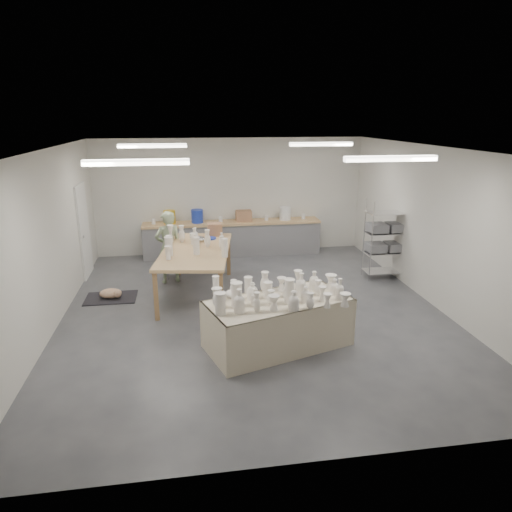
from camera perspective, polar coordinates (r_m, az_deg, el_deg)
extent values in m
plane|color=#424449|center=(8.70, -0.33, -6.84)|extent=(8.00, 8.00, 0.00)
cube|color=white|center=(7.97, -0.37, 13.22)|extent=(7.00, 8.00, 0.02)
cube|color=silver|center=(12.09, -3.19, 7.44)|extent=(7.00, 0.02, 3.00)
cube|color=silver|center=(4.52, 7.31, -9.81)|extent=(7.00, 0.02, 3.00)
cube|color=silver|center=(8.45, -24.55, 1.62)|extent=(0.02, 8.00, 3.00)
cube|color=silver|center=(9.37, 21.37, 3.41)|extent=(0.02, 8.00, 3.00)
cube|color=white|center=(10.99, -20.69, 2.96)|extent=(0.05, 0.90, 2.10)
cube|color=white|center=(6.42, -14.70, 11.26)|extent=(1.40, 0.12, 0.08)
cube|color=white|center=(7.05, 16.49, 11.60)|extent=(1.40, 0.12, 0.08)
cube|color=white|center=(9.90, -12.82, 13.29)|extent=(1.40, 0.12, 0.08)
cube|color=white|center=(10.32, 8.15, 13.68)|extent=(1.40, 0.12, 0.08)
cube|color=tan|center=(11.90, -2.98, 4.19)|extent=(4.60, 0.60, 0.06)
cube|color=slate|center=(12.01, -2.95, 2.10)|extent=(4.60, 0.55, 0.84)
cylinder|color=gold|center=(11.81, -10.77, 4.80)|extent=(0.30, 0.30, 0.34)
cylinder|color=#2038B0|center=(11.80, -7.36, 4.96)|extent=(0.30, 0.30, 0.34)
cylinder|color=white|center=(12.08, 3.65, 5.34)|extent=(0.30, 0.30, 0.34)
cube|color=#9A694A|center=(11.90, -1.55, 5.04)|extent=(0.40, 0.30, 0.28)
cylinder|color=white|center=(11.85, -12.67, 4.23)|extent=(0.10, 0.10, 0.14)
cylinder|color=white|center=(11.85, -4.43, 4.61)|extent=(0.10, 0.10, 0.14)
cylinder|color=white|center=(12.00, 1.30, 4.81)|extent=(0.10, 0.10, 0.14)
cylinder|color=white|center=(12.22, 5.94, 4.94)|extent=(0.10, 0.10, 0.14)
cylinder|color=silver|center=(10.21, 14.26, 1.66)|extent=(0.02, 0.02, 1.80)
cylinder|color=silver|center=(10.57, 18.46, 1.81)|extent=(0.02, 0.02, 1.80)
cylinder|color=silver|center=(10.61, 13.35, 2.29)|extent=(0.02, 0.02, 1.80)
cylinder|color=silver|center=(10.95, 17.44, 2.42)|extent=(0.02, 0.02, 1.80)
cube|color=silver|center=(10.79, 15.58, -1.79)|extent=(0.88, 0.48, 0.02)
cube|color=silver|center=(10.65, 15.77, 0.50)|extent=(0.88, 0.48, 0.02)
cube|color=silver|center=(10.54, 15.97, 2.84)|extent=(0.88, 0.48, 0.02)
cube|color=silver|center=(10.44, 16.17, 5.23)|extent=(0.88, 0.48, 0.02)
cube|color=slate|center=(10.53, 14.73, 1.07)|extent=(0.38, 0.42, 0.18)
cube|color=slate|center=(10.71, 16.90, 1.16)|extent=(0.38, 0.42, 0.18)
cube|color=slate|center=(10.42, 14.92, 3.45)|extent=(0.38, 0.42, 0.18)
cube|color=slate|center=(10.61, 17.11, 3.50)|extent=(0.38, 0.42, 0.18)
cube|color=olive|center=(7.32, 2.78, -8.75)|extent=(2.16, 1.46, 0.68)
cube|color=beige|center=(7.15, 2.83, -5.67)|extent=(2.45, 1.69, 0.03)
cube|color=beige|center=(6.86, 3.65, -10.20)|extent=(2.13, 0.71, 0.78)
cube|color=beige|center=(7.75, 2.03, -6.79)|extent=(2.13, 0.71, 0.78)
cube|color=tan|center=(9.22, -7.52, 0.67)|extent=(1.68, 2.76, 0.06)
cube|color=olive|center=(8.23, -11.18, -5.17)|extent=(0.08, 0.08, 0.91)
cube|color=olive|center=(8.26, -3.12, -4.79)|extent=(0.08, 0.08, 0.91)
cube|color=olive|center=(10.54, -10.76, -0.14)|extent=(0.08, 0.08, 0.91)
cube|color=olive|center=(10.56, -4.48, 0.15)|extent=(0.08, 0.08, 0.91)
ellipsoid|color=silver|center=(9.78, -7.06, 2.12)|extent=(0.26, 0.26, 0.12)
cylinder|color=#2038B0|center=(9.95, -5.76, 2.22)|extent=(0.26, 0.26, 0.03)
cylinder|color=white|center=(10.02, -7.97, 2.52)|extent=(0.11, 0.11, 0.12)
cube|color=#9A694A|center=(10.20, -5.18, 3.33)|extent=(0.32, 0.26, 0.28)
cube|color=black|center=(9.71, -17.66, -5.00)|extent=(1.00, 0.70, 0.02)
ellipsoid|color=white|center=(9.67, -17.72, -4.44)|extent=(0.50, 0.41, 0.18)
sphere|color=white|center=(9.55, -16.93, -4.53)|extent=(0.16, 0.16, 0.16)
imported|color=#96A983|center=(10.08, -10.87, 1.09)|extent=(0.67, 0.55, 1.60)
cylinder|color=red|center=(10.48, -10.68, -1.15)|extent=(0.40, 0.40, 0.04)
cylinder|color=silver|center=(10.55, -9.89, -1.87)|extent=(0.02, 0.02, 0.29)
cylinder|color=silver|center=(10.63, -11.12, -1.79)|extent=(0.02, 0.02, 0.29)
cylinder|color=silver|center=(10.41, -10.90, -2.19)|extent=(0.02, 0.02, 0.29)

